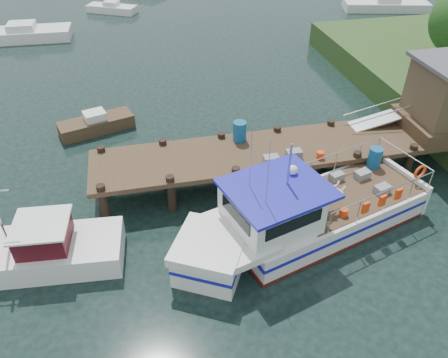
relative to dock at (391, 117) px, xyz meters
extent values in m
plane|color=black|center=(-6.51, -0.01, -2.24)|extent=(160.00, 160.00, 0.00)
cube|color=#453120|center=(-4.51, -0.01, -0.94)|extent=(16.00, 3.00, 0.20)
cylinder|color=black|center=(-12.01, -1.31, -1.59)|extent=(0.32, 0.32, 1.90)
cylinder|color=black|center=(-12.01, 1.29, -1.59)|extent=(0.32, 0.32, 1.90)
cylinder|color=black|center=(-9.51, -1.31, -1.59)|extent=(0.32, 0.32, 1.90)
cylinder|color=black|center=(-9.51, 1.29, -1.59)|extent=(0.32, 0.32, 1.90)
cylinder|color=black|center=(-7.01, -1.31, -1.59)|extent=(0.32, 0.32, 1.90)
cylinder|color=black|center=(-7.01, 1.29, -1.59)|extent=(0.32, 0.32, 1.90)
cylinder|color=black|center=(-4.51, -1.31, -1.59)|extent=(0.32, 0.32, 1.90)
cylinder|color=black|center=(-4.51, 1.29, -1.59)|extent=(0.32, 0.32, 1.90)
cylinder|color=black|center=(-2.01, -1.31, -1.59)|extent=(0.32, 0.32, 1.90)
cylinder|color=black|center=(-2.01, 1.29, -1.59)|extent=(0.32, 0.32, 1.90)
cylinder|color=black|center=(0.49, -1.31, -1.59)|extent=(0.32, 0.32, 1.90)
cylinder|color=black|center=(0.49, 1.29, -1.59)|extent=(0.32, 0.32, 1.90)
cylinder|color=black|center=(2.99, 1.29, -1.59)|extent=(0.32, 0.32, 1.90)
cube|color=#453120|center=(2.49, -0.01, -0.54)|extent=(3.20, 3.00, 0.60)
cube|color=#A5A8AD|center=(0.19, 0.89, -0.59)|extent=(3.34, 0.90, 0.79)
cylinder|color=silver|center=(0.19, 0.49, -0.09)|extent=(3.34, 0.05, 0.76)
cylinder|color=silver|center=(0.19, 1.29, -0.09)|extent=(3.34, 0.05, 0.76)
cube|color=slate|center=(-5.51, -1.01, -0.68)|extent=(0.60, 0.40, 0.30)
cube|color=slate|center=(-4.51, -0.81, -0.68)|extent=(0.60, 0.40, 0.30)
cylinder|color=#ED3A0D|center=(-3.51, -1.11, -0.69)|extent=(0.30, 0.30, 0.28)
cylinder|color=navy|center=(-6.31, 0.89, -0.40)|extent=(0.56, 0.56, 0.85)
cube|color=silver|center=(-4.14, -3.37, -1.70)|extent=(7.61, 4.72, 1.09)
cube|color=silver|center=(-8.68, -4.70, -1.70)|extent=(2.73, 2.73, 1.09)
cube|color=silver|center=(-8.68, -4.70, -1.01)|extent=(2.96, 3.01, 0.33)
cube|color=silver|center=(-7.77, -4.43, -1.04)|extent=(2.57, 3.12, 0.28)
cube|color=#16149E|center=(-4.14, -3.37, -1.56)|extent=(7.71, 4.78, 0.13)
cube|color=#16149E|center=(-8.68, -4.70, -1.56)|extent=(2.77, 2.77, 0.13)
cube|color=#5D120D|center=(-4.14, -3.37, -2.19)|extent=(7.71, 4.76, 0.13)
cube|color=#453120|center=(-3.05, -3.05, -1.14)|extent=(5.62, 3.89, 0.04)
cube|color=silver|center=(-0.59, -2.33, -1.60)|extent=(0.98, 2.78, 1.28)
cube|color=silver|center=(-6.50, -4.06, -0.44)|extent=(3.23, 3.11, 1.42)
cube|color=black|center=(-6.15, -5.25, -0.16)|extent=(2.01, 0.62, 0.47)
cube|color=black|center=(-6.85, -2.87, -0.16)|extent=(2.01, 0.62, 0.47)
cube|color=black|center=(-7.78, -4.43, -0.16)|extent=(0.51, 1.65, 0.47)
cube|color=#1A1BA5|center=(-6.32, -4.00, 0.31)|extent=(3.86, 3.54, 0.11)
cylinder|color=silver|center=(-5.95, -3.90, 1.12)|extent=(0.09, 0.09, 1.51)
cylinder|color=silver|center=(-6.91, -4.67, 1.50)|extent=(0.03, 0.03, 2.27)
cylinder|color=silver|center=(-7.18, -3.76, 1.50)|extent=(0.03, 0.03, 2.27)
sphere|color=silver|center=(-5.61, -3.40, 0.50)|extent=(0.42, 0.42, 0.34)
cylinder|color=silver|center=(-2.54, -4.26, -0.25)|extent=(4.55, 1.37, 0.04)
cylinder|color=silver|center=(-3.28, -1.75, -0.25)|extent=(4.55, 1.37, 0.04)
cylinder|color=silver|center=(-0.61, -2.34, -0.25)|extent=(0.77, 2.51, 0.04)
cylinder|color=silver|center=(-4.77, -4.91, -0.70)|extent=(0.05, 0.05, 0.90)
cylinder|color=silver|center=(-5.50, -2.41, -0.70)|extent=(0.05, 0.05, 0.90)
cylinder|color=silver|center=(-3.59, -4.57, -0.70)|extent=(0.05, 0.05, 0.90)
cylinder|color=silver|center=(-4.32, -2.06, -0.70)|extent=(0.05, 0.05, 0.90)
cylinder|color=silver|center=(-2.41, -4.22, -0.70)|extent=(0.05, 0.05, 0.90)
cylinder|color=silver|center=(-3.14, -1.71, -0.70)|extent=(0.05, 0.05, 0.90)
cylinder|color=silver|center=(-1.23, -3.88, -0.70)|extent=(0.05, 0.05, 0.90)
cylinder|color=silver|center=(-1.96, -1.37, -0.70)|extent=(0.05, 0.05, 0.90)
cylinder|color=silver|center=(-0.27, -3.60, -0.70)|extent=(0.05, 0.05, 0.90)
cylinder|color=silver|center=(-1.01, -1.09, -0.70)|extent=(0.05, 0.05, 0.90)
cube|color=slate|center=(-1.98, -3.33, -0.98)|extent=(0.65, 0.52, 0.30)
cube|color=slate|center=(-2.27, -2.33, -0.98)|extent=(0.65, 0.52, 0.30)
cube|color=slate|center=(-3.29, -2.23, -0.98)|extent=(0.60, 0.49, 0.30)
cylinder|color=navy|center=(-1.47, -1.70, -0.73)|extent=(0.66, 0.66, 0.83)
cylinder|color=#ED3A0D|center=(-3.90, -4.18, -1.00)|extent=(0.35, 0.35, 0.28)
torus|color=#BFB28C|center=(-3.64, -3.03, -1.09)|extent=(0.66, 0.66, 0.11)
torus|color=#ED3A0D|center=(-0.36, -3.05, -0.63)|extent=(0.59, 0.26, 0.59)
cube|color=#ED3A0D|center=(-3.31, -4.51, -0.63)|extent=(0.28, 0.17, 0.43)
cube|color=#ED3A0D|center=(-2.58, -4.29, -0.63)|extent=(0.28, 0.17, 0.43)
cube|color=#ED3A0D|center=(-1.86, -4.08, -0.63)|extent=(0.28, 0.17, 0.43)
imported|color=silver|center=(-4.60, -3.80, -0.32)|extent=(0.55, 0.69, 1.67)
cube|color=silver|center=(-14.28, -3.09, -1.80)|extent=(5.85, 2.59, 0.87)
cube|color=#420B12|center=(-13.84, -3.13, -0.97)|extent=(1.71, 1.71, 0.83)
cube|color=silver|center=(-13.84, -3.13, -0.54)|extent=(1.90, 1.90, 0.07)
cube|color=#453120|center=(-12.44, 5.50, -1.91)|extent=(3.78, 2.21, 0.66)
cube|color=silver|center=(-12.44, 5.50, -1.41)|extent=(1.21, 1.11, 0.42)
cube|color=silver|center=(-17.86, 20.23, -1.85)|extent=(6.83, 2.57, 0.79)
cube|color=silver|center=(-17.86, 20.23, -1.25)|extent=(1.95, 1.69, 0.51)
cube|color=silver|center=(-11.39, 25.93, -1.94)|extent=(4.45, 3.29, 0.60)
cube|color=silver|center=(-11.39, 25.93, -1.49)|extent=(1.54, 1.47, 0.38)
cube|color=silver|center=(12.17, 21.55, -1.88)|extent=(7.59, 4.13, 0.72)
camera|label=1|loc=(-10.34, -14.33, 8.89)|focal=35.00mm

